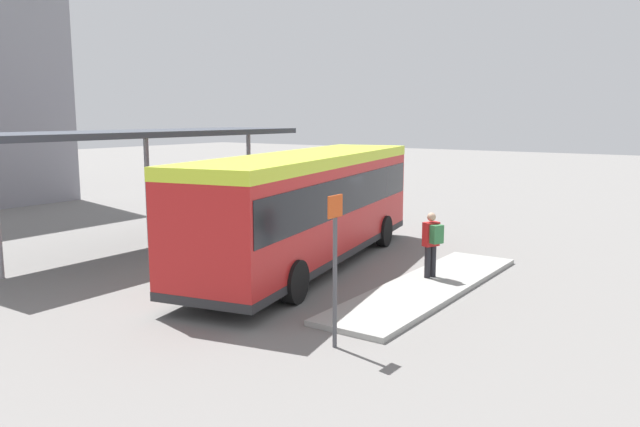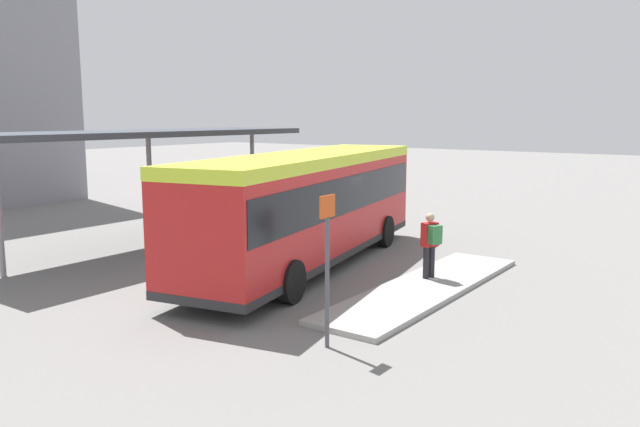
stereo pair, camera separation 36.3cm
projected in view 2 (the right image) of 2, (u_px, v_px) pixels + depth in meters
ground_plane at (309, 266)px, 17.57m from camera, size 120.00×120.00×0.00m
curb_island at (425, 288)px, 15.11m from camera, size 7.73×1.80×0.12m
city_bus at (309, 201)px, 17.29m from camera, size 11.19×4.58×3.16m
pedestrian_waiting at (431, 241)px, 15.61m from camera, size 0.50×0.53×1.66m
bicycle_red at (364, 207)px, 26.30m from camera, size 0.48×1.72×0.75m
bicycle_blue at (347, 206)px, 26.64m from camera, size 0.48×1.77×0.77m
station_shelter at (148, 136)px, 19.79m from camera, size 11.56×3.24×3.72m
potted_planter_near_shelter at (310, 215)px, 22.23m from camera, size 0.99×0.99×1.36m
platform_sign at (327, 264)px, 11.14m from camera, size 0.44×0.08×2.80m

